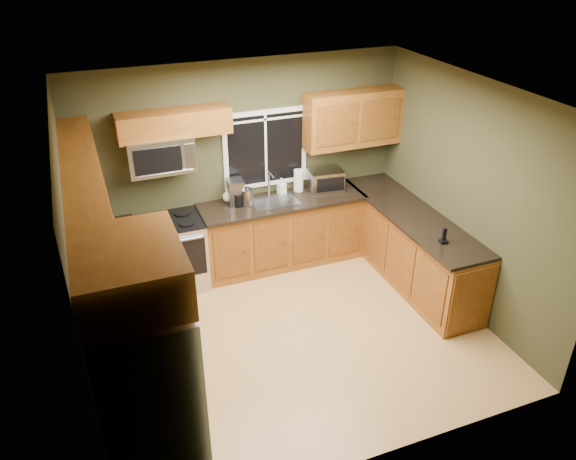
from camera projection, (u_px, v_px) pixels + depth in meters
floor at (295, 333)px, 6.35m from camera, size 4.20×4.20×0.00m
ceiling at (297, 98)px, 5.05m from camera, size 4.20×4.20×0.00m
back_wall at (243, 166)px, 7.17m from camera, size 4.20×0.00×4.20m
front_wall at (385, 336)px, 4.23m from camera, size 4.20×0.00×4.20m
left_wall at (79, 270)px, 5.04m from camera, size 0.00×3.60×3.60m
right_wall at (467, 197)px, 6.37m from camera, size 0.00×3.60×3.60m
window at (266, 149)px, 7.16m from camera, size 1.12×0.03×1.02m
base_cabinets_left at (122, 313)px, 5.95m from camera, size 0.60×2.65×0.90m
countertop_left at (118, 275)px, 5.73m from camera, size 0.65×2.65×0.04m
base_cabinets_back at (282, 233)px, 7.49m from camera, size 2.17×0.60×0.90m
countertop_back at (283, 202)px, 7.25m from camera, size 2.17×0.65×0.04m
base_cabinets_peninsula at (410, 247)px, 7.15m from camera, size 0.60×2.52×0.90m
countertop_peninsula at (412, 215)px, 6.93m from camera, size 0.65×2.50×0.04m
upper_cabinets_left at (85, 195)px, 5.23m from camera, size 0.33×2.65×0.72m
upper_cabinets_back_left at (174, 123)px, 6.42m from camera, size 1.30×0.33×0.30m
upper_cabinets_back_right at (353, 119)px, 7.26m from camera, size 1.30×0.33×0.72m
upper_cabinet_over_fridge at (129, 272)px, 3.76m from camera, size 0.72×0.90×0.38m
refrigerator at (149, 395)px, 4.31m from camera, size 0.74×0.90×1.80m
range at (173, 253)px, 6.99m from camera, size 0.76×0.69×0.94m
microwave at (160, 154)px, 6.50m from camera, size 0.76×0.41×0.42m
sink at (274, 200)px, 7.21m from camera, size 0.60×0.42×0.36m
toaster_oven at (325, 180)px, 7.47m from camera, size 0.48×0.39×0.28m
coffee_maker at (236, 193)px, 7.08m from camera, size 0.22×0.28×0.32m
kettle at (248, 196)px, 7.04m from camera, size 0.19×0.19×0.28m
paper_towel_roll at (298, 180)px, 7.43m from camera, size 0.14×0.14×0.33m
soap_bottle_a at (236, 191)px, 7.12m from camera, size 0.14×0.14×0.30m
soap_bottle_b at (282, 186)px, 7.38m from camera, size 0.12×0.12×0.21m
soap_bottle_c at (228, 195)px, 7.17m from camera, size 0.15×0.15×0.18m
cordless_phone at (444, 238)px, 6.25m from camera, size 0.09×0.09×0.18m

